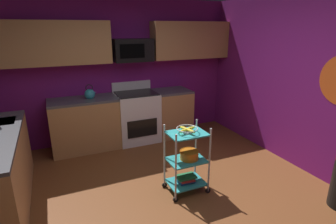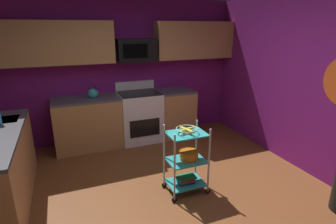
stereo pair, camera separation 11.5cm
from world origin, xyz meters
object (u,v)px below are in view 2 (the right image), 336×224
Objects in this scene: mixing_bowl_large at (189,155)px; book_stack at (186,179)px; kettle at (93,93)px; oven_range at (140,116)px; microwave at (136,50)px; fruit_bowl at (187,130)px; rolling_cart at (186,160)px.

mixing_bowl_large is 0.35m from book_stack.
oven_range is at bearing 0.27° from kettle.
book_stack is (-0.04, 0.00, -0.34)m from mixing_bowl_large.
microwave reaches higher than oven_range.
fruit_bowl is 1.03× the size of kettle.
fruit_bowl is 2.10m from kettle.
mixing_bowl_large is at bearing -0.00° from book_stack.
book_stack is at bearing -87.89° from microwave.
oven_range reaches higher than fruit_bowl.
fruit_bowl reaches higher than book_stack.
rolling_cart reaches higher than fruit_bowl.
kettle reaches higher than oven_range.
rolling_cart is 0.42m from fruit_bowl.
book_stack is at bearing -64.54° from kettle.
kettle is at bearing -172.52° from microwave.
oven_range is 1.20× the size of rolling_cart.
rolling_cart is 0.28m from book_stack.
microwave is (-0.00, 0.10, 1.22)m from oven_range.
kettle is at bearing 116.44° from mixing_bowl_large.
book_stack is at bearing -87.79° from oven_range.
mixing_bowl_large is at bearing -0.00° from rolling_cart.
book_stack is (0.07, -2.00, -1.53)m from microwave.
microwave is 2.65× the size of kettle.
fruit_bowl is at bearing -123.69° from rolling_cart.
rolling_cart is at bearing -87.89° from microwave.
kettle is (-0.90, 1.89, 0.82)m from book_stack.
book_stack is (0.07, -1.89, -0.30)m from oven_range.
rolling_cart is 0.08m from mixing_bowl_large.
oven_range is at bearing 92.21° from book_stack.
microwave is at bearing 92.11° from rolling_cart.
oven_range is at bearing -89.74° from microwave.
kettle is (-0.83, -0.11, -0.70)m from microwave.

